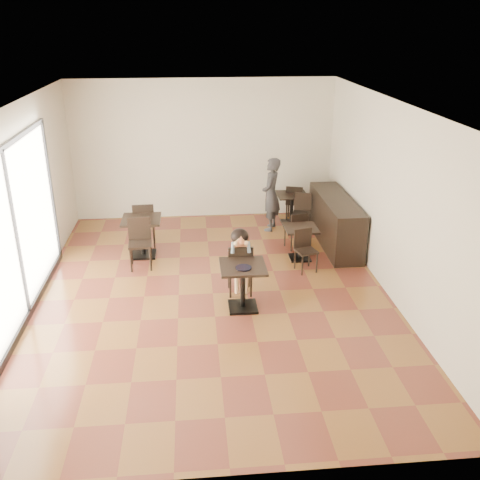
{
  "coord_description": "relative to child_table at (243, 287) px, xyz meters",
  "views": [
    {
      "loc": [
        -0.29,
        -8.17,
        4.38
      ],
      "look_at": [
        0.47,
        -0.04,
        1.0
      ],
      "focal_mm": 40.0,
      "sensor_mm": 36.0,
      "label": 1
    }
  ],
  "objects": [
    {
      "name": "chair_left_b",
      "position": [
        -1.77,
        1.73,
        0.09
      ],
      "size": [
        0.45,
        0.45,
        0.95
      ],
      "primitive_type": null,
      "rotation": [
        0.0,
        0.0,
        0.06
      ],
      "color": "black",
      "rests_on": "floor"
    },
    {
      "name": "chair_mid_b",
      "position": [
        1.31,
        1.29,
        0.01
      ],
      "size": [
        0.44,
        0.44,
        0.79
      ],
      "primitive_type": null,
      "rotation": [
        0.0,
        0.0,
        0.28
      ],
      "color": "black",
      "rests_on": "floor"
    },
    {
      "name": "plate",
      "position": [
        0.0,
        -0.1,
        0.39
      ],
      "size": [
        0.26,
        0.26,
        0.02
      ],
      "primitive_type": "cylinder",
      "color": "black",
      "rests_on": "child_table"
    },
    {
      "name": "storefront_window",
      "position": [
        -3.44,
        0.04,
        1.02
      ],
      "size": [
        0.04,
        4.5,
        2.6
      ],
      "primitive_type": "cube",
      "color": "white",
      "rests_on": "floor"
    },
    {
      "name": "cafe_table_back",
      "position": [
        1.49,
        3.8,
        -0.03
      ],
      "size": [
        0.85,
        0.85,
        0.71
      ],
      "primitive_type": null,
      "rotation": [
        0.0,
        0.0,
        -0.32
      ],
      "color": "black",
      "rests_on": "floor"
    },
    {
      "name": "ceiling",
      "position": [
        -0.47,
        0.54,
        2.82
      ],
      "size": [
        6.0,
        8.0,
        0.01
      ],
      "primitive_type": "cube",
      "color": "white",
      "rests_on": "floor"
    },
    {
      "name": "chair_mid_a",
      "position": [
        1.31,
        2.39,
        0.01
      ],
      "size": [
        0.44,
        0.44,
        0.79
      ],
      "primitive_type": null,
      "rotation": [
        0.0,
        0.0,
        3.42
      ],
      "color": "black",
      "rests_on": "floor"
    },
    {
      "name": "wall_left",
      "position": [
        -3.47,
        0.54,
        1.22
      ],
      "size": [
        0.01,
        8.0,
        3.2
      ],
      "primitive_type": "cube",
      "color": "beige",
      "rests_on": "floor"
    },
    {
      "name": "child_chair",
      "position": [
        0.0,
        0.55,
        0.08
      ],
      "size": [
        0.42,
        0.42,
        0.92
      ],
      "primitive_type": null,
      "rotation": [
        0.0,
        0.0,
        3.14
      ],
      "color": "black",
      "rests_on": "floor"
    },
    {
      "name": "wall_back",
      "position": [
        -0.47,
        4.54,
        1.22
      ],
      "size": [
        6.0,
        0.01,
        3.2
      ],
      "primitive_type": "cube",
      "color": "beige",
      "rests_on": "floor"
    },
    {
      "name": "chair_left_a",
      "position": [
        -1.77,
        2.83,
        0.09
      ],
      "size": [
        0.45,
        0.45,
        0.95
      ],
      "primitive_type": null,
      "rotation": [
        0.0,
        0.0,
        3.2
      ],
      "color": "black",
      "rests_on": "floor"
    },
    {
      "name": "chair_back_a",
      "position": [
        1.62,
        4.04,
        0.04
      ],
      "size": [
        0.49,
        0.49,
        0.86
      ],
      "primitive_type": null,
      "rotation": [
        0.0,
        0.0,
        2.82
      ],
      "color": "black",
      "rests_on": "floor"
    },
    {
      "name": "wall_right",
      "position": [
        2.53,
        0.54,
        1.22
      ],
      "size": [
        0.01,
        8.0,
        3.2
      ],
      "primitive_type": "cube",
      "color": "beige",
      "rests_on": "floor"
    },
    {
      "name": "cafe_table_left",
      "position": [
        -1.77,
        2.28,
        0.01
      ],
      "size": [
        0.79,
        0.79,
        0.79
      ],
      "primitive_type": null,
      "rotation": [
        0.0,
        0.0,
        0.06
      ],
      "color": "black",
      "rests_on": "floor"
    },
    {
      "name": "chair_back_b",
      "position": [
        1.62,
        3.25,
        0.04
      ],
      "size": [
        0.49,
        0.49,
        0.86
      ],
      "primitive_type": null,
      "rotation": [
        0.0,
        0.0,
        -0.32
      ],
      "color": "black",
      "rests_on": "floor"
    },
    {
      "name": "pizza_slice",
      "position": [
        0.0,
        0.36,
        0.62
      ],
      "size": [
        0.27,
        0.21,
        0.06
      ],
      "primitive_type": null,
      "color": "tan",
      "rests_on": "child"
    },
    {
      "name": "floor",
      "position": [
        -0.47,
        0.54,
        -0.38
      ],
      "size": [
        6.0,
        8.0,
        0.01
      ],
      "primitive_type": "cube",
      "color": "brown",
      "rests_on": "ground"
    },
    {
      "name": "child",
      "position": [
        0.0,
        0.55,
        0.2
      ],
      "size": [
        0.42,
        0.58,
        1.16
      ],
      "primitive_type": null,
      "color": "gray",
      "rests_on": "child_chair"
    },
    {
      "name": "wall_front",
      "position": [
        -0.47,
        -3.46,
        1.22
      ],
      "size": [
        6.0,
        0.01,
        3.2
      ],
      "primitive_type": "cube",
      "color": "beige",
      "rests_on": "floor"
    },
    {
      "name": "cafe_table_mid",
      "position": [
        1.31,
        1.84,
        -0.05
      ],
      "size": [
        0.77,
        0.77,
        0.66
      ],
      "primitive_type": null,
      "rotation": [
        0.0,
        0.0,
        0.28
      ],
      "color": "black",
      "rests_on": "floor"
    },
    {
      "name": "adult_patron",
      "position": [
        0.97,
        3.5,
        0.43
      ],
      "size": [
        0.56,
        0.69,
        1.63
      ],
      "primitive_type": "imported",
      "rotation": [
        0.0,
        0.0,
        -1.89
      ],
      "color": "#37363B",
      "rests_on": "floor"
    },
    {
      "name": "service_counter",
      "position": [
        2.18,
        2.54,
        0.12
      ],
      "size": [
        0.6,
        2.4,
        1.0
      ],
      "primitive_type": "cube",
      "color": "black",
      "rests_on": "floor"
    },
    {
      "name": "child_table",
      "position": [
        0.0,
        0.0,
        0.0
      ],
      "size": [
        0.73,
        0.73,
        0.77
      ],
      "primitive_type": null,
      "color": "black",
      "rests_on": "floor"
    }
  ]
}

